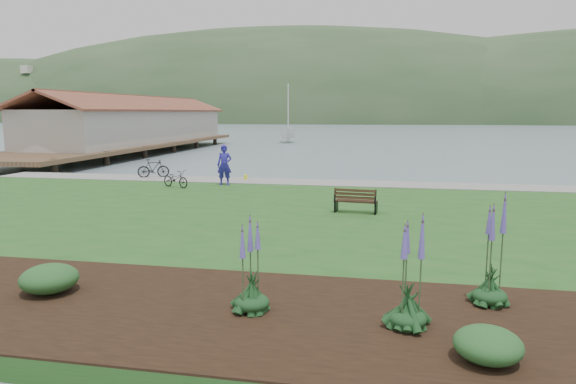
% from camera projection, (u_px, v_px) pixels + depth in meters
% --- Properties ---
extents(ground, '(600.00, 600.00, 0.00)m').
position_uv_depth(ground, '(286.00, 219.00, 18.71)').
color(ground, slate).
rests_on(ground, ground).
extents(lawn, '(34.00, 20.00, 0.40)m').
position_uv_depth(lawn, '(274.00, 225.00, 16.74)').
color(lawn, '#21501C').
rests_on(lawn, ground).
extents(shoreline_path, '(34.00, 2.20, 0.03)m').
position_uv_depth(shoreline_path, '(313.00, 182.00, 25.33)').
color(shoreline_path, gray).
rests_on(shoreline_path, lawn).
extents(garden_bed, '(24.00, 4.40, 0.04)m').
position_uv_depth(garden_bed, '(347.00, 320.00, 8.57)').
color(garden_bed, black).
rests_on(garden_bed, lawn).
extents(far_hillside, '(580.00, 80.00, 38.00)m').
position_uv_depth(far_hillside, '(436.00, 123.00, 179.77)').
color(far_hillside, '#2E4A29').
rests_on(far_hillside, ground).
extents(pier_pavilion, '(8.00, 36.00, 5.40)m').
position_uv_depth(pier_pavilion, '(136.00, 125.00, 48.76)').
color(pier_pavilion, '#4C3826').
rests_on(pier_pavilion, ground).
extents(park_bench, '(1.49, 0.74, 0.89)m').
position_uv_depth(park_bench, '(356.00, 200.00, 17.68)').
color(park_bench, black).
rests_on(park_bench, lawn).
extents(person, '(0.88, 0.65, 2.25)m').
position_uv_depth(person, '(224.00, 162.00, 24.34)').
color(person, '#292198').
rests_on(person, lawn).
extents(bicycle_a, '(1.12, 1.63, 0.81)m').
position_uv_depth(bicycle_a, '(176.00, 179.00, 23.69)').
color(bicycle_a, black).
rests_on(bicycle_a, lawn).
extents(bicycle_b, '(1.10, 1.69, 0.99)m').
position_uv_depth(bicycle_b, '(153.00, 168.00, 27.17)').
color(bicycle_b, black).
rests_on(bicycle_b, lawn).
extents(sailboat, '(10.39, 10.51, 23.29)m').
position_uv_depth(sailboat, '(288.00, 142.00, 64.88)').
color(sailboat, silver).
rests_on(sailboat, ground).
extents(pannier, '(0.22, 0.29, 0.27)m').
position_uv_depth(pannier, '(246.00, 177.00, 26.27)').
color(pannier, yellow).
rests_on(pannier, lawn).
extents(echium_0, '(0.62, 0.62, 1.96)m').
position_uv_depth(echium_0, '(409.00, 283.00, 8.14)').
color(echium_0, '#14381A').
rests_on(echium_0, garden_bed).
extents(echium_1, '(0.62, 0.62, 2.24)m').
position_uv_depth(echium_1, '(492.00, 258.00, 9.12)').
color(echium_1, '#14381A').
rests_on(echium_1, garden_bed).
extents(echium_4, '(0.62, 0.62, 1.95)m').
position_uv_depth(echium_4, '(252.00, 271.00, 8.82)').
color(echium_4, '#14381A').
rests_on(echium_4, garden_bed).
extents(shrub_0, '(1.08, 1.08, 0.54)m').
position_uv_depth(shrub_0, '(49.00, 279.00, 9.82)').
color(shrub_0, '#1E4C21').
rests_on(shrub_0, garden_bed).
extents(shrub_1, '(0.95, 0.95, 0.47)m').
position_uv_depth(shrub_1, '(488.00, 345.00, 7.11)').
color(shrub_1, '#1E4C21').
rests_on(shrub_1, garden_bed).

